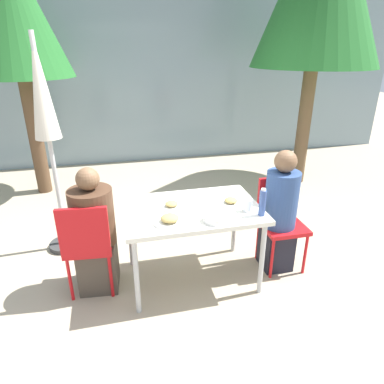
% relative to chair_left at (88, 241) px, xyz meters
% --- Properties ---
extents(ground_plane, '(24.00, 24.00, 0.00)m').
position_rel_chair_left_xyz_m(ground_plane, '(0.90, -0.01, -0.52)').
color(ground_plane, tan).
extents(building_facade, '(10.00, 0.20, 3.00)m').
position_rel_chair_left_xyz_m(building_facade, '(0.90, 3.84, 0.98)').
color(building_facade, gray).
rests_on(building_facade, ground).
extents(dining_table, '(1.19, 0.81, 0.74)m').
position_rel_chair_left_xyz_m(dining_table, '(0.90, -0.01, 0.15)').
color(dining_table, silver).
rests_on(dining_table, ground).
extents(chair_left, '(0.44, 0.44, 0.88)m').
position_rel_chair_left_xyz_m(chair_left, '(0.00, 0.00, 0.00)').
color(chair_left, red).
rests_on(chair_left, ground).
extents(person_left, '(0.37, 0.37, 1.15)m').
position_rel_chair_left_xyz_m(person_left, '(0.06, 0.07, 0.01)').
color(person_left, '#473D33').
rests_on(person_left, ground).
extents(chair_right, '(0.41, 0.41, 0.88)m').
position_rel_chair_left_xyz_m(chair_right, '(1.80, 0.06, 0.00)').
color(chair_right, red).
rests_on(chair_right, ground).
extents(person_right, '(0.31, 0.31, 1.20)m').
position_rel_chair_left_xyz_m(person_right, '(1.75, -0.02, 0.06)').
color(person_right, black).
rests_on(person_right, ground).
extents(closed_umbrella, '(0.36, 0.36, 2.17)m').
position_rel_chair_left_xyz_m(closed_umbrella, '(-0.31, 0.84, 0.98)').
color(closed_umbrella, '#333333').
rests_on(closed_umbrella, ground).
extents(plate_0, '(0.26, 0.26, 0.07)m').
position_rel_chair_left_xyz_m(plate_0, '(0.67, -0.23, 0.24)').
color(plate_0, white).
rests_on(plate_0, dining_table).
extents(plate_1, '(0.20, 0.20, 0.06)m').
position_rel_chair_left_xyz_m(plate_1, '(0.73, 0.04, 0.24)').
color(plate_1, white).
rests_on(plate_1, dining_table).
extents(plate_2, '(0.21, 0.21, 0.06)m').
position_rel_chair_left_xyz_m(plate_2, '(1.26, -0.01, 0.24)').
color(plate_2, white).
rests_on(plate_2, dining_table).
extents(bottle, '(0.06, 0.06, 0.24)m').
position_rel_chair_left_xyz_m(bottle, '(1.44, -0.28, 0.33)').
color(bottle, '#334C8E').
rests_on(bottle, dining_table).
extents(drinking_cup, '(0.08, 0.08, 0.11)m').
position_rel_chair_left_xyz_m(drinking_cup, '(1.35, -0.18, 0.27)').
color(drinking_cup, white).
rests_on(drinking_cup, dining_table).
extents(salad_bowl, '(0.18, 0.18, 0.05)m').
position_rel_chair_left_xyz_m(salad_bowl, '(1.02, -0.29, 0.24)').
color(salad_bowl, white).
rests_on(salad_bowl, dining_table).
extents(tree_behind_right, '(1.33, 1.33, 3.29)m').
position_rel_chair_left_xyz_m(tree_behind_right, '(-0.78, 2.57, 1.91)').
color(tree_behind_right, brown).
rests_on(tree_behind_right, ground).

